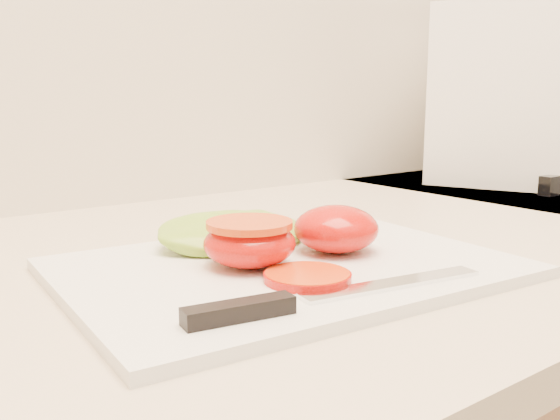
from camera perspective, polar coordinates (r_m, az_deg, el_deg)
cutting_board at (r=0.55m, az=0.64°, el=-5.32°), size 0.40×0.30×0.01m
tomato_half_dome at (r=0.58m, az=5.15°, el=-1.71°), size 0.08×0.08×0.04m
tomato_half_cut at (r=0.53m, az=-2.80°, el=-2.88°), size 0.08×0.08×0.04m
tomato_slice_0 at (r=0.49m, az=2.52°, el=-6.10°), size 0.07×0.07×0.01m
lettuce_leaf_0 at (r=0.60m, az=-4.74°, el=-2.11°), size 0.15×0.12×0.03m
lettuce_leaf_1 at (r=0.63m, az=-1.14°, el=-1.62°), size 0.13×0.13×0.02m
knife at (r=0.44m, az=2.34°, el=-8.13°), size 0.25×0.05×0.01m
appliance at (r=1.15m, az=20.74°, el=9.77°), size 0.28×0.31×0.30m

